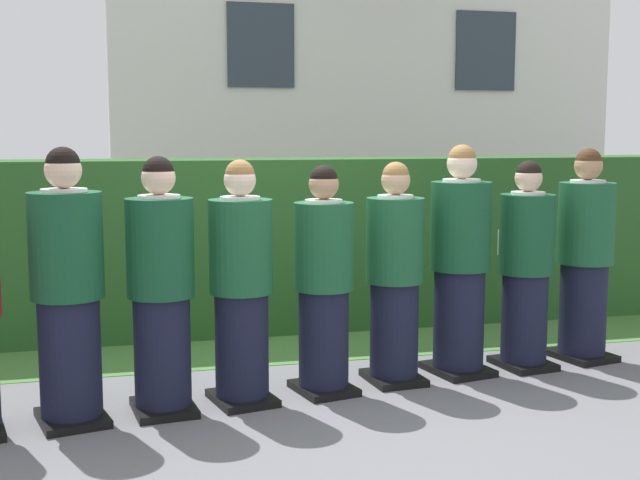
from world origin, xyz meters
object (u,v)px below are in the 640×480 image
(student_front_row_1, at_px, (68,293))
(student_front_row_7, at_px, (526,270))
(student_front_row_4, at_px, (324,286))
(student_front_row_3, at_px, (241,289))
(student_front_row_5, at_px, (395,279))
(student_front_row_2, at_px, (161,292))
(student_front_row_8, at_px, (585,260))
(student_front_row_6, at_px, (460,266))

(student_front_row_1, height_order, student_front_row_7, student_front_row_1)
(student_front_row_1, height_order, student_front_row_4, student_front_row_1)
(student_front_row_4, xyz_separation_m, student_front_row_7, (1.63, 0.24, 0.00))
(student_front_row_3, height_order, student_front_row_5, student_front_row_3)
(student_front_row_2, relative_size, student_front_row_8, 0.99)
(student_front_row_8, bearing_deg, student_front_row_5, -172.14)
(student_front_row_2, xyz_separation_m, student_front_row_4, (1.09, 0.15, -0.04))
(student_front_row_6, relative_size, student_front_row_7, 1.08)
(student_front_row_2, xyz_separation_m, student_front_row_6, (2.17, 0.36, 0.03))
(student_front_row_4, bearing_deg, student_front_row_6, 11.05)
(student_front_row_6, bearing_deg, student_front_row_5, -169.99)
(student_front_row_2, height_order, student_front_row_3, student_front_row_2)
(student_front_row_8, bearing_deg, student_front_row_3, -171.22)
(student_front_row_3, height_order, student_front_row_4, student_front_row_3)
(student_front_row_7, bearing_deg, student_front_row_4, -171.72)
(student_front_row_5, bearing_deg, student_front_row_3, -169.88)
(student_front_row_7, bearing_deg, student_front_row_3, -171.73)
(student_front_row_2, bearing_deg, student_front_row_6, 9.50)
(student_front_row_3, relative_size, student_front_row_6, 0.95)
(student_front_row_1, relative_size, student_front_row_6, 1.00)
(student_front_row_2, xyz_separation_m, student_front_row_5, (1.64, 0.27, -0.03))
(student_front_row_8, bearing_deg, student_front_row_1, -171.73)
(student_front_row_4, height_order, student_front_row_6, student_front_row_6)
(student_front_row_3, xyz_separation_m, student_front_row_6, (1.66, 0.29, 0.04))
(student_front_row_1, bearing_deg, student_front_row_3, 6.94)
(student_front_row_7, bearing_deg, student_front_row_2, -171.85)
(student_front_row_1, relative_size, student_front_row_4, 1.09)
(student_front_row_6, height_order, student_front_row_8, student_front_row_6)
(student_front_row_5, xyz_separation_m, student_front_row_6, (0.53, 0.09, 0.06))
(student_front_row_5, bearing_deg, student_front_row_6, 10.01)
(student_front_row_5, bearing_deg, student_front_row_7, 6.33)
(student_front_row_6, xyz_separation_m, student_front_row_8, (1.10, 0.13, -0.02))
(student_front_row_1, distance_m, student_front_row_7, 3.31)
(student_front_row_3, relative_size, student_front_row_8, 0.97)
(student_front_row_2, bearing_deg, student_front_row_8, 8.60)
(student_front_row_2, height_order, student_front_row_6, student_front_row_6)
(student_front_row_1, height_order, student_front_row_6, student_front_row_1)
(student_front_row_3, bearing_deg, student_front_row_7, 8.27)
(student_front_row_7, bearing_deg, student_front_row_8, 10.78)
(student_front_row_3, xyz_separation_m, student_front_row_4, (0.58, 0.08, -0.02))
(student_front_row_7, height_order, student_front_row_8, student_front_row_8)
(student_front_row_6, bearing_deg, student_front_row_8, 6.81)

